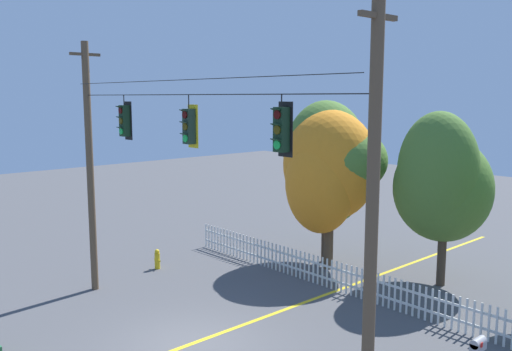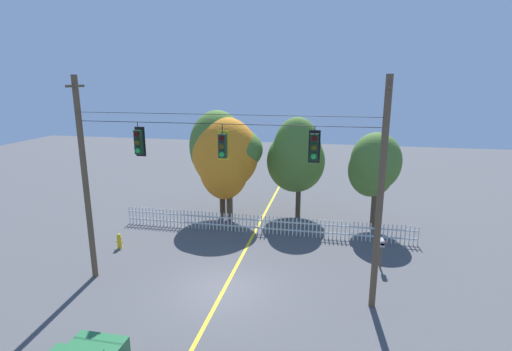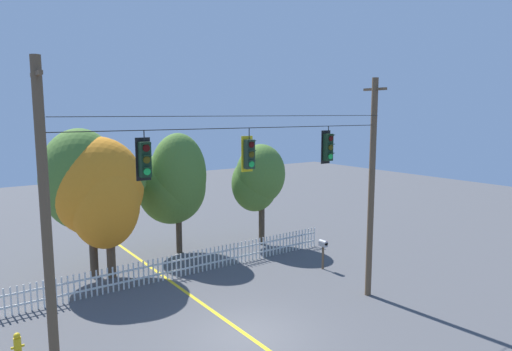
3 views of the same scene
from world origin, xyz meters
TOP-DOWN VIEW (x-y plane):
  - ground at (0.00, 0.00)m, footprint 80.00×80.00m
  - lane_centerline_stripe at (0.00, 0.00)m, footprint 0.16×36.00m
  - signal_support_span at (0.00, -0.00)m, footprint 12.42×1.10m
  - traffic_signal_northbound_secondary at (-3.46, 0.01)m, footprint 0.43×0.38m
  - traffic_signal_eastbound_side at (0.07, 0.01)m, footprint 0.43×0.38m
  - traffic_signal_westbound_side at (3.60, 0.01)m, footprint 0.43×0.38m
  - white_picket_fence at (0.54, 6.47)m, footprint 16.98×0.06m
  - autumn_maple_near_fence at (-2.52, 9.05)m, footprint 4.72×3.70m
  - autumn_maple_mid at (-2.28, 8.44)m, footprint 4.19×3.64m
  - autumn_oak_far_east at (2.02, 9.83)m, footprint 3.71×3.48m
  - fire_hydrant at (-6.60, 2.98)m, footprint 0.38×0.22m
  - roadside_mailbox at (6.75, 3.39)m, footprint 0.25×0.44m

SIDE VIEW (x-z plane):
  - ground at x=0.00m, z-range 0.00..0.00m
  - lane_centerline_stripe at x=0.00m, z-range 0.00..0.01m
  - fire_hydrant at x=-6.60m, z-range -0.01..0.82m
  - white_picket_fence at x=0.54m, z-range 0.00..1.11m
  - roadside_mailbox at x=6.75m, z-range 0.46..1.91m
  - autumn_oak_far_east at x=2.02m, z-range 0.63..7.14m
  - autumn_maple_mid at x=-2.28m, z-range 0.74..7.25m
  - autumn_maple_near_fence at x=-2.52m, z-range 0.97..7.84m
  - signal_support_span at x=0.00m, z-range 0.10..9.02m
  - traffic_signal_eastbound_side at x=0.07m, z-range 5.51..6.94m
  - traffic_signal_northbound_secondary at x=-3.46m, z-range 5.55..6.97m
  - traffic_signal_westbound_side at x=3.60m, z-range 5.60..6.99m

